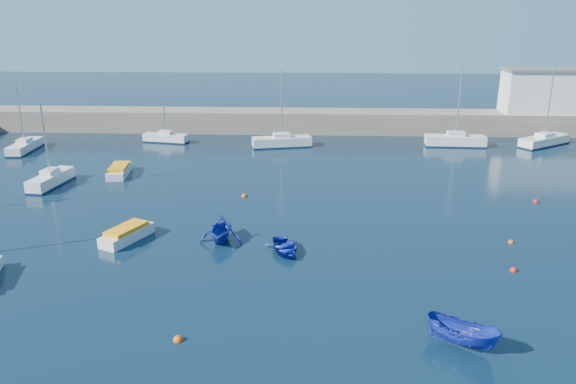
{
  "coord_description": "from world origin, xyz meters",
  "views": [
    {
      "loc": [
        1.83,
        -23.02,
        14.98
      ],
      "look_at": [
        0.12,
        17.1,
        1.6
      ],
      "focal_mm": 35.0,
      "sensor_mm": 36.0,
      "label": 1
    }
  ],
  "objects_px": {
    "motorboat_1": "(127,234)",
    "sailboat_4": "(25,146)",
    "harbor_office": "(546,92)",
    "sailboat_7": "(455,140)",
    "dinghy_left": "(221,229)",
    "motorboat_2": "(119,170)",
    "dinghy_right": "(462,334)",
    "sailboat_8": "(544,140)",
    "sailboat_3": "(51,179)",
    "dinghy_center": "(285,247)",
    "sailboat_6": "(282,141)",
    "sailboat_5": "(166,138)"
  },
  "relations": [
    {
      "from": "harbor_office",
      "to": "dinghy_right",
      "type": "relative_size",
      "value": 2.87
    },
    {
      "from": "harbor_office",
      "to": "sailboat_7",
      "type": "relative_size",
      "value": 1.15
    },
    {
      "from": "dinghy_left",
      "to": "dinghy_right",
      "type": "relative_size",
      "value": 0.97
    },
    {
      "from": "harbor_office",
      "to": "sailboat_7",
      "type": "bearing_deg",
      "value": -149.96
    },
    {
      "from": "motorboat_1",
      "to": "sailboat_6",
      "type": "bearing_deg",
      "value": 96.13
    },
    {
      "from": "sailboat_4",
      "to": "dinghy_left",
      "type": "bearing_deg",
      "value": -45.43
    },
    {
      "from": "sailboat_3",
      "to": "sailboat_8",
      "type": "relative_size",
      "value": 0.82
    },
    {
      "from": "sailboat_7",
      "to": "dinghy_center",
      "type": "xyz_separation_m",
      "value": [
        -17.71,
        -29.28,
        -0.32
      ]
    },
    {
      "from": "sailboat_7",
      "to": "dinghy_right",
      "type": "bearing_deg",
      "value": 168.99
    },
    {
      "from": "dinghy_left",
      "to": "motorboat_2",
      "type": "bearing_deg",
      "value": 129.93
    },
    {
      "from": "sailboat_7",
      "to": "motorboat_2",
      "type": "relative_size",
      "value": 1.91
    },
    {
      "from": "sailboat_7",
      "to": "sailboat_8",
      "type": "distance_m",
      "value": 10.11
    },
    {
      "from": "sailboat_7",
      "to": "harbor_office",
      "type": "bearing_deg",
      "value": -58.01
    },
    {
      "from": "motorboat_1",
      "to": "sailboat_4",
      "type": "bearing_deg",
      "value": 153.23
    },
    {
      "from": "sailboat_5",
      "to": "dinghy_center",
      "type": "bearing_deg",
      "value": -142.36
    },
    {
      "from": "dinghy_center",
      "to": "sailboat_8",
      "type": "bearing_deg",
      "value": 30.76
    },
    {
      "from": "sailboat_6",
      "to": "dinghy_center",
      "type": "xyz_separation_m",
      "value": [
        1.67,
        -28.1,
        -0.28
      ]
    },
    {
      "from": "sailboat_3",
      "to": "dinghy_left",
      "type": "height_order",
      "value": "sailboat_3"
    },
    {
      "from": "harbor_office",
      "to": "sailboat_6",
      "type": "distance_m",
      "value": 32.79
    },
    {
      "from": "motorboat_1",
      "to": "motorboat_2",
      "type": "bearing_deg",
      "value": 134.97
    },
    {
      "from": "harbor_office",
      "to": "dinghy_left",
      "type": "height_order",
      "value": "harbor_office"
    },
    {
      "from": "sailboat_4",
      "to": "sailboat_5",
      "type": "relative_size",
      "value": 1.14
    },
    {
      "from": "sailboat_4",
      "to": "motorboat_1",
      "type": "distance_m",
      "value": 30.01
    },
    {
      "from": "sailboat_3",
      "to": "sailboat_7",
      "type": "relative_size",
      "value": 0.83
    },
    {
      "from": "sailboat_8",
      "to": "motorboat_1",
      "type": "bearing_deg",
      "value": 91.79
    },
    {
      "from": "dinghy_center",
      "to": "sailboat_3",
      "type": "bearing_deg",
      "value": 131.78
    },
    {
      "from": "sailboat_7",
      "to": "dinghy_right",
      "type": "distance_m",
      "value": 40.4
    },
    {
      "from": "dinghy_center",
      "to": "dinghy_right",
      "type": "relative_size",
      "value": 0.91
    },
    {
      "from": "sailboat_7",
      "to": "dinghy_center",
      "type": "bearing_deg",
      "value": 150.79
    },
    {
      "from": "sailboat_6",
      "to": "sailboat_3",
      "type": "bearing_deg",
      "value": 114.99
    },
    {
      "from": "sailboat_3",
      "to": "motorboat_2",
      "type": "height_order",
      "value": "sailboat_3"
    },
    {
      "from": "motorboat_2",
      "to": "dinghy_right",
      "type": "distance_m",
      "value": 36.43
    },
    {
      "from": "harbor_office",
      "to": "sailboat_3",
      "type": "distance_m",
      "value": 56.06
    },
    {
      "from": "sailboat_6",
      "to": "sailboat_8",
      "type": "relative_size",
      "value": 0.98
    },
    {
      "from": "harbor_office",
      "to": "dinghy_left",
      "type": "relative_size",
      "value": 2.97
    },
    {
      "from": "sailboat_4",
      "to": "motorboat_1",
      "type": "xyz_separation_m",
      "value": [
        18.65,
        -23.51,
        -0.09
      ]
    },
    {
      "from": "sailboat_4",
      "to": "sailboat_6",
      "type": "height_order",
      "value": "sailboat_6"
    },
    {
      "from": "sailboat_7",
      "to": "dinghy_left",
      "type": "bearing_deg",
      "value": 143.45
    },
    {
      "from": "sailboat_4",
      "to": "dinghy_center",
      "type": "xyz_separation_m",
      "value": [
        29.31,
        -25.0,
        -0.21
      ]
    },
    {
      "from": "sailboat_7",
      "to": "sailboat_8",
      "type": "relative_size",
      "value": 0.99
    },
    {
      "from": "sailboat_4",
      "to": "dinghy_center",
      "type": "distance_m",
      "value": 38.53
    },
    {
      "from": "sailboat_5",
      "to": "dinghy_left",
      "type": "distance_m",
      "value": 30.19
    },
    {
      "from": "sailboat_3",
      "to": "dinghy_center",
      "type": "bearing_deg",
      "value": -24.04
    },
    {
      "from": "sailboat_5",
      "to": "sailboat_3",
      "type": "bearing_deg",
      "value": 171.28
    },
    {
      "from": "dinghy_right",
      "to": "sailboat_6",
      "type": "bearing_deg",
      "value": 47.57
    },
    {
      "from": "sailboat_4",
      "to": "motorboat_2",
      "type": "relative_size",
      "value": 1.7
    },
    {
      "from": "harbor_office",
      "to": "sailboat_8",
      "type": "bearing_deg",
      "value": -107.76
    },
    {
      "from": "sailboat_3",
      "to": "dinghy_left",
      "type": "distance_m",
      "value": 20.26
    },
    {
      "from": "harbor_office",
      "to": "sailboat_4",
      "type": "xyz_separation_m",
      "value": [
        -59.09,
        -11.26,
        -4.56
      ]
    },
    {
      "from": "sailboat_8",
      "to": "motorboat_1",
      "type": "height_order",
      "value": "sailboat_8"
    }
  ]
}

